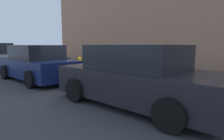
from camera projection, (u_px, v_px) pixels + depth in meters
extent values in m
plane|color=#333335|center=(90.00, 79.00, 8.58)|extent=(40.00, 40.00, 0.00)
cube|color=gray|center=(123.00, 72.00, 10.45)|extent=(18.00, 5.00, 0.14)
cube|color=navy|center=(154.00, 74.00, 7.04)|extent=(0.42, 0.25, 0.67)
cube|color=black|center=(154.00, 74.00, 7.04)|extent=(0.43, 0.05, 0.69)
cylinder|color=gray|center=(159.00, 61.00, 6.86)|extent=(0.02, 0.02, 0.28)
cylinder|color=gray|center=(150.00, 61.00, 7.10)|extent=(0.02, 0.02, 0.28)
cylinder|color=black|center=(155.00, 57.00, 6.96)|extent=(0.36, 0.03, 0.02)
cylinder|color=black|center=(159.00, 82.00, 6.96)|extent=(0.04, 0.02, 0.04)
cylinder|color=black|center=(150.00, 81.00, 7.21)|extent=(0.04, 0.02, 0.04)
cube|color=red|center=(145.00, 72.00, 7.38)|extent=(0.37, 0.27, 0.71)
cube|color=black|center=(145.00, 72.00, 7.38)|extent=(0.37, 0.07, 0.73)
cylinder|color=gray|center=(148.00, 60.00, 7.22)|extent=(0.02, 0.02, 0.26)
cylinder|color=gray|center=(142.00, 59.00, 7.42)|extent=(0.02, 0.02, 0.26)
cylinder|color=black|center=(145.00, 56.00, 7.30)|extent=(0.30, 0.04, 0.02)
cylinder|color=black|center=(148.00, 81.00, 7.32)|extent=(0.05, 0.02, 0.04)
cylinder|color=black|center=(141.00, 80.00, 7.53)|extent=(0.05, 0.02, 0.04)
cube|color=#9EA0A8|center=(135.00, 73.00, 7.62)|extent=(0.42, 0.27, 0.59)
cube|color=black|center=(135.00, 73.00, 7.62)|extent=(0.41, 0.07, 0.60)
cylinder|color=gray|center=(138.00, 65.00, 7.46)|extent=(0.02, 0.02, 0.04)
cylinder|color=gray|center=(131.00, 65.00, 7.70)|extent=(0.02, 0.02, 0.04)
cylinder|color=black|center=(135.00, 64.00, 7.58)|extent=(0.34, 0.05, 0.02)
cylinder|color=black|center=(138.00, 80.00, 7.54)|extent=(0.05, 0.02, 0.04)
cylinder|color=black|center=(131.00, 79.00, 7.78)|extent=(0.05, 0.02, 0.04)
cube|color=#0F606B|center=(125.00, 70.00, 7.89)|extent=(0.41, 0.24, 0.72)
cube|color=black|center=(125.00, 70.00, 7.89)|extent=(0.40, 0.07, 0.74)
cylinder|color=gray|center=(128.00, 58.00, 7.71)|extent=(0.02, 0.02, 0.28)
cylinder|color=gray|center=(122.00, 58.00, 7.94)|extent=(0.02, 0.02, 0.28)
cylinder|color=black|center=(125.00, 55.00, 7.81)|extent=(0.33, 0.05, 0.02)
cylinder|color=black|center=(128.00, 78.00, 7.82)|extent=(0.05, 0.02, 0.04)
cylinder|color=black|center=(122.00, 77.00, 8.06)|extent=(0.05, 0.02, 0.04)
cube|color=#59601E|center=(117.00, 69.00, 8.22)|extent=(0.43, 0.24, 0.69)
cube|color=black|center=(117.00, 69.00, 8.22)|extent=(0.43, 0.06, 0.70)
cylinder|color=gray|center=(120.00, 59.00, 8.04)|extent=(0.02, 0.02, 0.20)
cylinder|color=gray|center=(114.00, 59.00, 8.27)|extent=(0.02, 0.02, 0.20)
cylinder|color=black|center=(117.00, 57.00, 8.14)|extent=(0.36, 0.04, 0.02)
cylinder|color=black|center=(120.00, 77.00, 8.14)|extent=(0.04, 0.02, 0.04)
cylinder|color=black|center=(114.00, 76.00, 8.37)|extent=(0.04, 0.02, 0.04)
cube|color=black|center=(110.00, 69.00, 8.60)|extent=(0.41, 0.27, 0.60)
cube|color=black|center=(110.00, 69.00, 8.60)|extent=(0.41, 0.06, 0.61)
cylinder|color=gray|center=(113.00, 60.00, 8.44)|extent=(0.02, 0.02, 0.26)
cylinder|color=gray|center=(107.00, 60.00, 8.65)|extent=(0.02, 0.02, 0.26)
cylinder|color=black|center=(110.00, 57.00, 8.53)|extent=(0.34, 0.04, 0.02)
cylinder|color=black|center=(113.00, 76.00, 8.53)|extent=(0.04, 0.02, 0.04)
cylinder|color=black|center=(107.00, 75.00, 8.74)|extent=(0.04, 0.02, 0.04)
cube|color=maroon|center=(102.00, 68.00, 8.84)|extent=(0.42, 0.20, 0.62)
cube|color=black|center=(102.00, 68.00, 8.84)|extent=(0.42, 0.04, 0.63)
cylinder|color=gray|center=(104.00, 60.00, 8.67)|extent=(0.02, 0.02, 0.18)
cylinder|color=gray|center=(99.00, 60.00, 8.90)|extent=(0.02, 0.02, 0.18)
cylinder|color=black|center=(102.00, 58.00, 8.77)|extent=(0.36, 0.03, 0.02)
cylinder|color=black|center=(105.00, 75.00, 8.76)|extent=(0.04, 0.02, 0.04)
cylinder|color=black|center=(99.00, 74.00, 8.99)|extent=(0.04, 0.02, 0.04)
cube|color=navy|center=(94.00, 68.00, 9.09)|extent=(0.40, 0.22, 0.61)
cube|color=black|center=(94.00, 68.00, 9.09)|extent=(0.40, 0.06, 0.62)
cylinder|color=gray|center=(96.00, 59.00, 8.92)|extent=(0.02, 0.02, 0.24)
cylinder|color=gray|center=(92.00, 59.00, 9.15)|extent=(0.02, 0.02, 0.24)
cylinder|color=black|center=(94.00, 57.00, 9.02)|extent=(0.33, 0.04, 0.02)
cylinder|color=black|center=(96.00, 74.00, 9.02)|extent=(0.04, 0.02, 0.04)
cylinder|color=black|center=(92.00, 73.00, 9.25)|extent=(0.04, 0.02, 0.04)
cube|color=red|center=(89.00, 67.00, 9.49)|extent=(0.47, 0.23, 0.60)
cube|color=black|center=(89.00, 67.00, 9.49)|extent=(0.47, 0.08, 0.61)
cylinder|color=gray|center=(91.00, 61.00, 9.31)|extent=(0.02, 0.02, 0.04)
cylinder|color=gray|center=(87.00, 61.00, 9.59)|extent=(0.02, 0.02, 0.04)
cylinder|color=black|center=(89.00, 60.00, 9.45)|extent=(0.40, 0.06, 0.02)
cylinder|color=black|center=(92.00, 73.00, 9.39)|extent=(0.05, 0.02, 0.04)
cylinder|color=black|center=(87.00, 72.00, 9.68)|extent=(0.05, 0.02, 0.04)
cylinder|color=#D89E0C|center=(80.00, 66.00, 9.90)|extent=(0.20, 0.20, 0.65)
sphere|color=#D89E0C|center=(79.00, 59.00, 9.85)|extent=(0.21, 0.21, 0.21)
cylinder|color=#D89E0C|center=(78.00, 65.00, 9.99)|extent=(0.09, 0.10, 0.09)
cylinder|color=#D89E0C|center=(81.00, 65.00, 9.80)|extent=(0.09, 0.10, 0.09)
cylinder|color=#333338|center=(69.00, 64.00, 10.22)|extent=(0.15, 0.15, 0.77)
cube|color=black|center=(137.00, 83.00, 4.87)|extent=(4.47, 2.02, 0.76)
cube|color=black|center=(137.00, 57.00, 4.78)|extent=(2.35, 1.80, 0.62)
cylinder|color=black|center=(76.00, 90.00, 5.12)|extent=(0.65, 0.24, 0.64)
cylinder|color=black|center=(120.00, 80.00, 6.51)|extent=(0.65, 0.24, 0.64)
cylinder|color=black|center=(170.00, 115.00, 3.29)|extent=(0.65, 0.24, 0.64)
cylinder|color=black|center=(203.00, 94.00, 4.69)|extent=(0.65, 0.24, 0.64)
cube|color=#141E4C|center=(37.00, 68.00, 8.23)|extent=(4.37, 1.95, 0.75)
cube|color=black|center=(36.00, 52.00, 8.14)|extent=(2.30, 1.72, 0.62)
cylinder|color=black|center=(5.00, 72.00, 8.52)|extent=(0.65, 0.25, 0.64)
cylinder|color=black|center=(42.00, 69.00, 9.81)|extent=(0.65, 0.25, 0.64)
cylinder|color=black|center=(30.00, 79.00, 6.72)|extent=(0.65, 0.25, 0.64)
cylinder|color=black|center=(72.00, 74.00, 8.01)|extent=(0.65, 0.25, 0.64)
cylinder|color=black|center=(2.00, 62.00, 13.36)|extent=(0.65, 0.24, 0.64)
cylinder|color=black|center=(18.00, 65.00, 11.47)|extent=(0.65, 0.24, 0.64)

